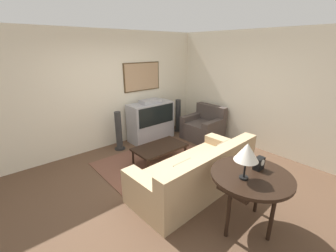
{
  "coord_description": "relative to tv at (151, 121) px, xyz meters",
  "views": [
    {
      "loc": [
        -2.27,
        -2.76,
        2.33
      ],
      "look_at": [
        0.62,
        0.63,
        0.75
      ],
      "focal_mm": 24.0,
      "sensor_mm": 36.0,
      "label": 1
    }
  ],
  "objects": [
    {
      "name": "coffee_table",
      "position": [
        -0.65,
        -1.18,
        -0.16
      ],
      "size": [
        1.07,
        0.63,
        0.38
      ],
      "color": "black",
      "rests_on": "ground_plane"
    },
    {
      "name": "speaker_tower_left",
      "position": [
        -0.95,
        -0.01,
        -0.07
      ],
      "size": [
        0.25,
        0.25,
        0.93
      ],
      "color": "black",
      "rests_on": "ground_plane"
    },
    {
      "name": "wall_right",
      "position": [
        1.64,
        -1.75,
        0.85
      ],
      "size": [
        0.06,
        12.0,
        2.7
      ],
      "color": "beige",
      "rests_on": "ground_plane"
    },
    {
      "name": "table_lamp",
      "position": [
        -1.0,
        -3.3,
        0.65
      ],
      "size": [
        0.29,
        0.29,
        0.47
      ],
      "color": "black",
      "rests_on": "console_table"
    },
    {
      "name": "console_table",
      "position": [
        -0.84,
        -3.32,
        0.23
      ],
      "size": [
        1.02,
        1.02,
        0.8
      ],
      "color": "black",
      "rests_on": "ground_plane"
    },
    {
      "name": "wall_back",
      "position": [
        -0.98,
        0.38,
        0.85
      ],
      "size": [
        12.0,
        0.1,
        2.7
      ],
      "color": "beige",
      "rests_on": "ground_plane"
    },
    {
      "name": "couch",
      "position": [
        -0.74,
        -2.3,
        -0.21
      ],
      "size": [
        2.3,
        1.07,
        0.81
      ],
      "rotation": [
        0.0,
        0.0,
        3.18
      ],
      "color": "tan",
      "rests_on": "ground_plane"
    },
    {
      "name": "mantel_clock",
      "position": [
        -0.66,
        -3.3,
        0.38
      ],
      "size": [
        0.15,
        0.1,
        0.17
      ],
      "color": "black",
      "rests_on": "console_table"
    },
    {
      "name": "ground_plane",
      "position": [
        -0.99,
        -1.75,
        -0.5
      ],
      "size": [
        12.0,
        12.0,
        0.0
      ],
      "primitive_type": "plane",
      "color": "brown"
    },
    {
      "name": "speaker_tower_right",
      "position": [
        0.95,
        -0.01,
        -0.07
      ],
      "size": [
        0.25,
        0.25,
        0.93
      ],
      "color": "black",
      "rests_on": "ground_plane"
    },
    {
      "name": "tv",
      "position": [
        0.0,
        0.0,
        0.0
      ],
      "size": [
        1.17,
        0.52,
        1.07
      ],
      "color": "#9E9EA3",
      "rests_on": "ground_plane"
    },
    {
      "name": "area_rug",
      "position": [
        -0.66,
        -1.14,
        -0.5
      ],
      "size": [
        2.32,
        1.79,
        0.01
      ],
      "color": "brown",
      "rests_on": "ground_plane"
    },
    {
      "name": "armchair",
      "position": [
        1.08,
        -0.87,
        -0.21
      ],
      "size": [
        0.85,
        0.92,
        0.87
      ],
      "rotation": [
        0.0,
        0.0,
        -1.54
      ],
      "color": "#473D38",
      "rests_on": "ground_plane"
    }
  ]
}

